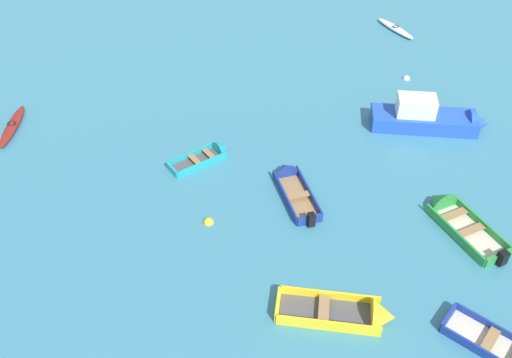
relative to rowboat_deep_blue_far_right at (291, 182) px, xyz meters
name	(u,v)px	position (x,y,z in m)	size (l,w,h in m)	color
rowboat_deep_blue_far_right	(291,182)	(0.00, 0.00, 0.00)	(2.67, 3.69, 1.03)	#99754C
motor_launch_blue_midfield_left	(432,118)	(5.96, 5.77, 0.37)	(5.76, 2.15, 1.92)	blue
rowboat_turquoise_distant_center	(211,154)	(-3.91, 1.17, -0.03)	(2.66, 2.82, 0.88)	#4C4C51
kayak_maroon_cluster_inner	(12,126)	(-14.05, 1.16, -0.03)	(1.39, 3.55, 0.33)	maroon
rowboat_yellow_back_row_right	(358,314)	(3.40, -6.18, 0.02)	(4.10, 1.57, 1.17)	#4C4C51
kayak_white_cluster_outer	(395,28)	(3.94, 16.11, -0.04)	(2.63, 2.84, 0.32)	white
rowboat_green_far_left	(451,214)	(6.69, -0.46, 0.00)	(3.42, 3.83, 1.29)	beige
mooring_buoy_between_boats_right	(209,222)	(-2.84, -2.93, -0.19)	(0.42, 0.42, 0.42)	yellow
mooring_buoy_central	(406,79)	(4.75, 10.22, -0.19)	(0.39, 0.39, 0.39)	silver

